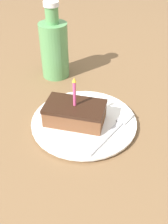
{
  "coord_description": "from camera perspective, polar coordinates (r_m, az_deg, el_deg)",
  "views": [
    {
      "loc": [
        -0.44,
        -0.09,
        0.41
      ],
      "look_at": [
        0.01,
        0.02,
        0.04
      ],
      "focal_mm": 42.0,
      "sensor_mm": 36.0,
      "label": 1
    }
  ],
  "objects": [
    {
      "name": "ground_plane",
      "position": [
        0.62,
        1.15,
        -5.14
      ],
      "size": [
        2.4,
        2.4,
        0.04
      ],
      "color": "brown",
      "rests_on": "ground"
    },
    {
      "name": "plate",
      "position": [
        0.62,
        0.0,
        -2.11
      ],
      "size": [
        0.25,
        0.25,
        0.01
      ],
      "color": "white",
      "rests_on": "ground_plane"
    },
    {
      "name": "cake_slice",
      "position": [
        0.59,
        -1.97,
        -0.19
      ],
      "size": [
        0.08,
        0.13,
        0.12
      ],
      "color": "brown",
      "rests_on": "plate"
    },
    {
      "name": "fork",
      "position": [
        0.59,
        6.57,
        -3.7
      ],
      "size": [
        0.16,
        0.08,
        0.0
      ],
      "color": "#B2B2B7",
      "rests_on": "plate"
    },
    {
      "name": "bottle",
      "position": [
        0.78,
        -6.49,
        13.65
      ],
      "size": [
        0.08,
        0.08,
        0.22
      ],
      "color": "#599959",
      "rests_on": "ground_plane"
    }
  ]
}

